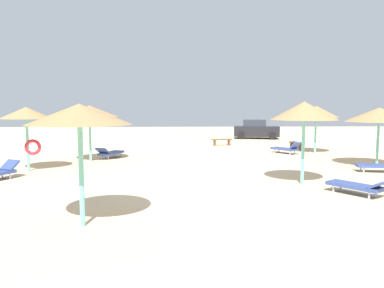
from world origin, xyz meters
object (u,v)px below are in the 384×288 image
Objects in this scene: parasol_0 at (316,112)px; lounger_2 at (110,153)px; parasol_3 at (379,115)px; bench_0 at (222,141)px; bench_1 at (297,144)px; lounger_0 at (286,148)px; lounger_4 at (359,186)px; parked_car at (256,130)px; parasol_2 at (89,111)px; parasol_4 at (304,111)px; parasol_5 at (80,115)px; parasol_1 at (26,114)px; lounger_3 at (381,165)px.

parasol_0 reaches higher than lounger_2.
lounger_2 is (-13.23, 3.37, -2.15)m from parasol_3.
lounger_2 is 1.29× the size of bench_0.
parasol_3 is at bearing -79.48° from parasol_0.
lounger_2 is 12.34m from bench_1.
bench_0 is at bearing 122.05° from parasol_3.
lounger_4 is at bearing -94.12° from lounger_0.
bench_0 is 0.36× the size of parked_car.
lounger_4 is (10.43, -7.82, -2.29)m from parasol_2.
parasol_0 is 1.88× the size of bench_1.
parasol_4 is at bearing -84.32° from bench_0.
parasol_5 is at bearing -106.55° from bench_0.
parasol_5 is (4.40, -7.67, 0.12)m from parasol_1.
parked_car is at bearing 87.83° from lounger_0.
lounger_2 is at bearing 159.21° from lounger_3.
parasol_5 is (-6.78, -4.52, -0.04)m from parasol_4.
lounger_2 is at bearing -130.87° from parked_car.
parasol_1 is (-15.06, -5.91, -0.03)m from parasol_0.
parasol_1 is 1.46× the size of lounger_4.
parasol_2 is 2.64m from lounger_2.
lounger_0 is at bearing 85.88° from lounger_4.
parasol_1 is 1.83× the size of bench_1.
parasol_2 is 14.12m from lounger_3.
lounger_0 is at bearing 56.60° from parasol_5.
lounger_3 is at bearing -63.75° from bench_0.
bench_0 is at bearing 116.25° from lounger_3.
parasol_2 reaches higher than parasol_1.
lounger_2 is at bearing 139.56° from parasol_4.
parasol_2 reaches higher than bench_0.
parasol_4 reaches higher than parasol_1.
parasol_4 is at bearing 33.66° from parasol_5.
parasol_3 reaches higher than lounger_0.
lounger_0 is at bearing 23.22° from parasol_1.
parasol_4 is 9.34m from lounger_0.
parasol_0 is 2.96m from bench_1.
parked_car is at bearing 97.90° from parasol_0.
parasol_1 is 14.58m from bench_0.
bench_0 is at bearing 149.88° from bench_1.
parasol_4 is (-4.86, -3.77, 0.21)m from parasol_3.
lounger_4 is at bearing 19.25° from parasol_5.
parked_car is (11.59, 13.49, -1.78)m from parasol_2.
bench_0 is at bearing 43.17° from lounger_2.
parasol_1 is 0.94× the size of parasol_4.
bench_1 is (-1.51, 7.20, -2.12)m from parasol_3.
lounger_4 is at bearing -99.42° from bench_1.
parasol_5 is 8.82m from lounger_4.
parasol_0 is at bearing 100.52° from parasol_3.
lounger_3 is at bearing -20.79° from lounger_2.
parasol_3 is 1.02× the size of parasol_4.
parasol_2 is at bearing 164.35° from lounger_3.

